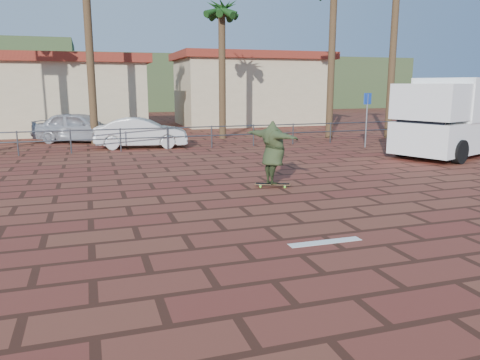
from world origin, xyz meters
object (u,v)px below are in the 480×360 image
object	(u,v)px
longboard	(273,184)
campervan	(457,115)
skateboarder	(273,153)
car_white	(142,133)
car_silver	(79,127)

from	to	relation	value
longboard	campervan	world-z (taller)	campervan
campervan	longboard	bearing A→B (deg)	178.24
longboard	campervan	xyz separation A→B (m)	(9.28, 3.40, 1.53)
skateboarder	car_white	world-z (taller)	skateboarder
longboard	car_white	bearing A→B (deg)	127.63
skateboarder	campervan	size ratio (longest dim) A/B	0.34
longboard	car_silver	xyz separation A→B (m)	(-5.23, 12.57, 0.67)
car_silver	car_white	bearing A→B (deg)	-114.41
car_white	longboard	bearing A→B (deg)	-155.60
skateboarder	campervan	xyz separation A→B (m)	(9.28, 3.40, 0.64)
campervan	car_silver	size ratio (longest dim) A/B	1.45
longboard	skateboarder	size ratio (longest dim) A/B	0.46
car_silver	car_white	size ratio (longest dim) A/B	1.08
campervan	car_silver	distance (m)	17.19
longboard	campervan	size ratio (longest dim) A/B	0.15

